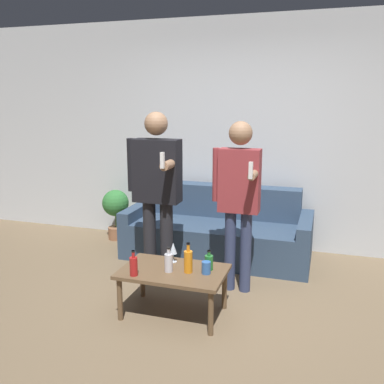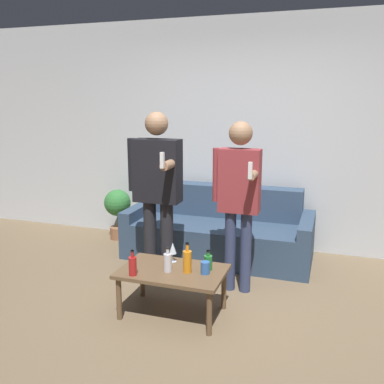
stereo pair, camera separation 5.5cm
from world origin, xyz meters
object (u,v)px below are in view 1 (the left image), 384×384
object	(u,v)px
bottle_orange	(188,261)
person_standing_left	(157,185)
couch	(218,232)
coffee_table	(173,275)
person_standing_right	(239,192)

from	to	relation	value
bottle_orange	person_standing_left	xyz separation A→B (m)	(-0.52, 0.62, 0.48)
couch	bottle_orange	world-z (taller)	couch
person_standing_left	couch	bearing A→B (deg)	64.16
couch	coffee_table	world-z (taller)	couch
couch	coffee_table	distance (m)	1.45
couch	coffee_table	xyz separation A→B (m)	(-0.01, -1.45, 0.07)
coffee_table	person_standing_left	world-z (taller)	person_standing_left
coffee_table	person_standing_left	distance (m)	0.96
bottle_orange	person_standing_right	world-z (taller)	person_standing_right
coffee_table	couch	bearing A→B (deg)	89.45
coffee_table	bottle_orange	size ratio (longest dim) A/B	3.47
bottle_orange	person_standing_left	bearing A→B (deg)	129.98
person_standing_left	bottle_orange	bearing A→B (deg)	-50.02
person_standing_left	coffee_table	bearing A→B (deg)	-57.60
person_standing_left	person_standing_right	size ratio (longest dim) A/B	1.05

